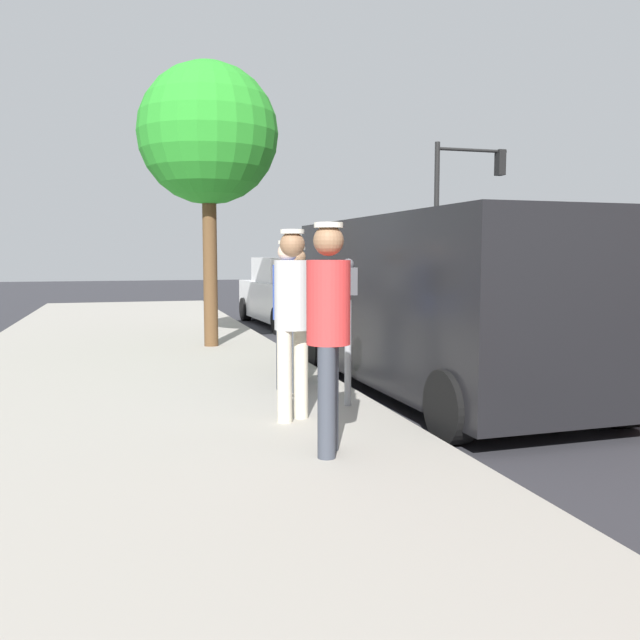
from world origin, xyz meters
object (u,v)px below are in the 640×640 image
(pedestrian_in_blue, at_px, (288,305))
(street_tree, at_px, (208,135))
(traffic_light_corner, at_px, (461,198))
(pedestrian_in_red, at_px, (328,322))
(pedestrian_in_white, at_px, (297,305))
(parked_sedan_behind, at_px, (294,295))
(pedestrian_in_gray, at_px, (293,311))
(parking_meter_near, at_px, (348,307))
(parked_van, at_px, (440,300))

(pedestrian_in_blue, bearing_deg, street_tree, -84.83)
(traffic_light_corner, bearing_deg, street_tree, 41.69)
(pedestrian_in_red, height_order, pedestrian_in_white, pedestrian_in_red)
(pedestrian_in_blue, bearing_deg, pedestrian_in_red, 83.79)
(parked_sedan_behind, xyz_separation_m, traffic_light_corner, (-6.29, -3.54, 2.77))
(parked_sedan_behind, bearing_deg, pedestrian_in_gray, 76.01)
(pedestrian_in_blue, height_order, parked_sedan_behind, pedestrian_in_blue)
(parking_meter_near, xyz_separation_m, parked_sedan_behind, (-1.76, -9.40, -0.43))
(pedestrian_in_red, relative_size, pedestrian_in_white, 1.09)
(street_tree, bearing_deg, traffic_light_corner, -138.31)
(parking_meter_near, height_order, parked_van, parked_van)
(parking_meter_near, height_order, street_tree, street_tree)
(parking_meter_near, xyz_separation_m, pedestrian_in_red, (0.69, 1.59, 0.01))
(parked_van, relative_size, traffic_light_corner, 1.01)
(pedestrian_in_white, distance_m, parked_van, 1.75)
(pedestrian_in_gray, relative_size, pedestrian_in_blue, 1.04)
(parked_sedan_behind, height_order, street_tree, street_tree)
(pedestrian_in_gray, xyz_separation_m, traffic_light_corner, (-8.74, -13.39, 2.33))
(traffic_light_corner, bearing_deg, pedestrian_in_red, 58.97)
(pedestrian_in_red, xyz_separation_m, street_tree, (0.10, -6.65, 2.51))
(pedestrian_in_white, distance_m, traffic_light_corner, 14.30)
(pedestrian_in_blue, distance_m, parked_van, 1.92)
(pedestrian_in_red, bearing_deg, pedestrian_in_blue, -96.21)
(pedestrian_in_white, bearing_deg, parked_van, 161.95)
(pedestrian_in_gray, height_order, traffic_light_corner, traffic_light_corner)
(pedestrian_in_red, xyz_separation_m, pedestrian_in_gray, (0.00, -1.14, -0.01))
(pedestrian_in_blue, bearing_deg, parked_sedan_behind, -104.39)
(pedestrian_in_gray, xyz_separation_m, pedestrian_in_blue, (-0.28, -1.37, -0.05))
(pedestrian_in_white, xyz_separation_m, pedestrian_in_blue, (0.25, 0.57, 0.04))
(traffic_light_corner, height_order, street_tree, traffic_light_corner)
(pedestrian_in_gray, relative_size, parked_van, 0.34)
(pedestrian_in_red, distance_m, traffic_light_corner, 17.11)
(pedestrian_in_red, height_order, parked_sedan_behind, pedestrian_in_red)
(pedestrian_in_red, xyz_separation_m, pedestrian_in_white, (-0.53, -3.08, -0.09))
(parked_van, height_order, traffic_light_corner, traffic_light_corner)
(pedestrian_in_white, bearing_deg, street_tree, -80.05)
(pedestrian_in_red, distance_m, pedestrian_in_white, 3.12)
(pedestrian_in_blue, distance_m, traffic_light_corner, 14.89)
(pedestrian_in_red, xyz_separation_m, parked_sedan_behind, (-2.45, -10.99, -0.44))
(parking_meter_near, xyz_separation_m, pedestrian_in_white, (0.16, -1.49, -0.08))
(pedestrian_in_white, height_order, traffic_light_corner, traffic_light_corner)
(pedestrian_in_red, height_order, street_tree, street_tree)
(pedestrian_in_white, height_order, parked_sedan_behind, pedestrian_in_white)
(parking_meter_near, bearing_deg, pedestrian_in_blue, -65.73)
(parking_meter_near, height_order, parked_sedan_behind, parking_meter_near)
(pedestrian_in_gray, bearing_deg, street_tree, -88.99)
(street_tree, bearing_deg, pedestrian_in_gray, 91.01)
(pedestrian_in_gray, bearing_deg, pedestrian_in_blue, -101.48)
(pedestrian_in_gray, bearing_deg, parked_van, -147.61)
(pedestrian_in_gray, relative_size, pedestrian_in_white, 1.08)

